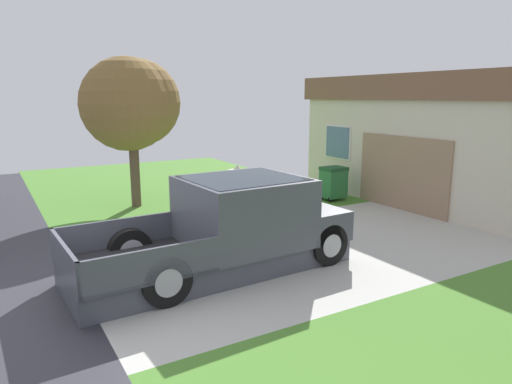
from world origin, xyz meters
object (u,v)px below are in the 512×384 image
object	(u,v)px
person_with_hat	(238,196)
handbag	(229,235)
house_with_garage	(470,138)
pickup_truck	(235,227)
wheeled_trash_bin	(333,182)
front_yard_tree	(132,104)

from	to	relation	value
person_with_hat	handbag	bearing A→B (deg)	-26.18
handbag	house_with_garage	bearing A→B (deg)	90.98
pickup_truck	handbag	xyz separation A→B (m)	(-1.45, 0.62, -0.63)
house_with_garage	wheeled_trash_bin	size ratio (longest dim) A/B	8.90
handbag	wheeled_trash_bin	bearing A→B (deg)	113.95
pickup_truck	person_with_hat	bearing A→B (deg)	147.41
handbag	person_with_hat	bearing A→B (deg)	121.48
handbag	house_with_garage	size ratio (longest dim) A/B	0.05
pickup_truck	handbag	size ratio (longest dim) A/B	11.72
pickup_truck	house_with_garage	bearing A→B (deg)	97.51
person_with_hat	front_yard_tree	size ratio (longest dim) A/B	0.39
house_with_garage	pickup_truck	bearing A→B (deg)	-80.01
front_yard_tree	wheeled_trash_bin	size ratio (longest dim) A/B	4.13
wheeled_trash_bin	handbag	bearing A→B (deg)	-66.05
person_with_hat	wheeled_trash_bin	xyz separation A→B (m)	(-1.87, 4.34, -0.38)
person_with_hat	handbag	distance (m)	0.90
pickup_truck	wheeled_trash_bin	bearing A→B (deg)	121.14
person_with_hat	wheeled_trash_bin	world-z (taller)	person_with_hat
pickup_truck	house_with_garage	xyz separation A→B (m)	(-1.59, 9.03, 1.14)
handbag	front_yard_tree	xyz separation A→B (m)	(-4.54, -0.73, 2.81)
person_with_hat	handbag	xyz separation A→B (m)	(0.21, -0.34, -0.81)
house_with_garage	wheeled_trash_bin	distance (m)	4.41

